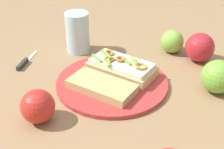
{
  "coord_description": "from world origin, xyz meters",
  "views": [
    {
      "loc": [
        -0.22,
        -0.65,
        0.46
      ],
      "look_at": [
        0.0,
        0.0,
        0.03
      ],
      "focal_mm": 51.9,
      "sensor_mm": 36.0,
      "label": 1
    }
  ],
  "objects": [
    {
      "name": "apple_5",
      "position": [
        -0.2,
        -0.08,
        0.04
      ],
      "size": [
        0.1,
        0.1,
        0.08
      ],
      "primitive_type": "sphere",
      "rotation": [
        0.0,
        0.0,
        0.44
      ],
      "color": "red",
      "rests_on": "ground_plane"
    },
    {
      "name": "sandwich",
      "position": [
        0.04,
        0.03,
        0.03
      ],
      "size": [
        0.18,
        0.19,
        0.05
      ],
      "rotation": [
        0.0,
        0.0,
        5.38
      ],
      "color": "tan",
      "rests_on": "plate"
    },
    {
      "name": "apple_0",
      "position": [
        0.23,
        0.11,
        0.03
      ],
      "size": [
        0.07,
        0.07,
        0.07
      ],
      "primitive_type": "sphere",
      "rotation": [
        0.0,
        0.0,
        1.63
      ],
      "color": "#80B843",
      "rests_on": "ground_plane"
    },
    {
      "name": "apple_1",
      "position": [
        0.28,
        0.04,
        0.04
      ],
      "size": [
        0.09,
        0.09,
        0.08
      ],
      "primitive_type": "sphere",
      "rotation": [
        0.0,
        0.0,
        1.69
      ],
      "color": "red",
      "rests_on": "ground_plane"
    },
    {
      "name": "apple_4",
      "position": [
        0.24,
        -0.11,
        0.04
      ],
      "size": [
        0.1,
        0.1,
        0.08
      ],
      "primitive_type": "sphere",
      "rotation": [
        0.0,
        0.0,
        3.36
      ],
      "color": "#74AB39",
      "rests_on": "ground_plane"
    },
    {
      "name": "drinking_glass",
      "position": [
        -0.04,
        0.21,
        0.06
      ],
      "size": [
        0.07,
        0.07,
        0.12
      ],
      "primitive_type": "cylinder",
      "color": "silver",
      "rests_on": "ground_plane"
    },
    {
      "name": "knife",
      "position": [
        -0.2,
        0.18,
        0.01
      ],
      "size": [
        0.07,
        0.11,
        0.01
      ],
      "rotation": [
        0.0,
        0.0,
        1.02
      ],
      "color": "silver",
      "rests_on": "ground_plane"
    },
    {
      "name": "bread_slice_side",
      "position": [
        -0.04,
        -0.03,
        0.02
      ],
      "size": [
        0.17,
        0.18,
        0.02
      ],
      "primitive_type": "cube",
      "rotation": [
        0.0,
        0.0,
        5.4
      ],
      "color": "tan",
      "rests_on": "plate"
    },
    {
      "name": "ground_plane",
      "position": [
        0.0,
        0.0,
        0.0
      ],
      "size": [
        2.0,
        2.0,
        0.0
      ],
      "primitive_type": "plane",
      "color": "#94714E",
      "rests_on": "ground"
    },
    {
      "name": "plate",
      "position": [
        0.0,
        0.0,
        0.01
      ],
      "size": [
        0.28,
        0.28,
        0.01
      ],
      "primitive_type": "cylinder",
      "color": "#B23433",
      "rests_on": "ground_plane"
    }
  ]
}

